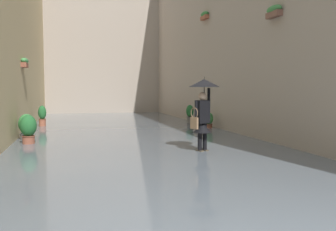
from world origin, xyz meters
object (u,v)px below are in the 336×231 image
Objects in this scene: potted_plant_far_right at (27,127)px; potted_plant_mid_right at (42,116)px; potted_plant_near_right at (28,129)px; potted_plant_mid_left at (190,114)px; person_wading at (203,102)px; potted_plant_near_left at (209,120)px.

potted_plant_far_right is 4.70m from potted_plant_mid_right.
potted_plant_mid_left reaches higher than potted_plant_near_right.
potted_plant_mid_right is 1.04× the size of potted_plant_mid_left.
potted_plant_near_right is 1.00× the size of potted_plant_mid_left.
potted_plant_near_right is 5.71m from potted_plant_mid_right.
potted_plant_far_right is at bearing 88.27° from potted_plant_mid_right.
person_wading is 9.75m from potted_plant_mid_right.
potted_plant_far_right is at bearing 31.51° from potted_plant_mid_left.
potted_plant_mid_right reaches higher than potted_plant_near_left.
potted_plant_near_left is at bearing -158.12° from potted_plant_near_right.
potted_plant_mid_right is (4.92, -8.37, -0.88)m from person_wading.
person_wading is at bearing 144.07° from potted_plant_far_right.
potted_plant_far_right is (0.16, -1.01, -0.04)m from potted_plant_near_right.
potted_plant_mid_right reaches higher than potted_plant_near_right.
potted_plant_near_right is at bearing 21.88° from potted_plant_near_left.
potted_plant_near_right is 0.96× the size of potted_plant_mid_right.
person_wading is 2.17× the size of potted_plant_mid_left.
potted_plant_near_right is 1.02m from potted_plant_far_right.
person_wading is at bearing 151.50° from potted_plant_near_right.
potted_plant_mid_left is (-2.26, -8.16, -0.89)m from person_wading.
potted_plant_mid_left is at bearing 178.35° from potted_plant_mid_right.
person_wading is 6.32m from potted_plant_far_right.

